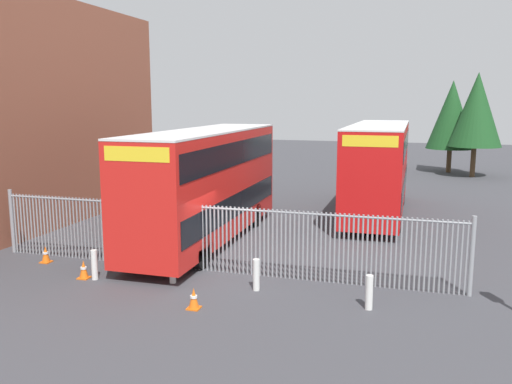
{
  "coord_description": "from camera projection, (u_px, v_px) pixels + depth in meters",
  "views": [
    {
      "loc": [
        5.91,
        -15.81,
        5.55
      ],
      "look_at": [
        0.0,
        4.0,
        2.0
      ],
      "focal_mm": 37.57,
      "sensor_mm": 36.0,
      "label": 1
    }
  ],
  "objects": [
    {
      "name": "bollard_far_right",
      "position": [
        369.0,
        292.0,
        14.32
      ],
      "size": [
        0.2,
        0.2,
        0.95
      ],
      "primitive_type": "cylinder",
      "color": "silver",
      "rests_on": "ground"
    },
    {
      "name": "bollard_near_right",
      "position": [
        256.0,
        275.0,
        15.77
      ],
      "size": [
        0.2,
        0.2,
        0.95
      ],
      "primitive_type": "cylinder",
      "color": "silver",
      "rests_on": "ground"
    },
    {
      "name": "bollard_near_left",
      "position": [
        94.0,
        265.0,
        16.73
      ],
      "size": [
        0.2,
        0.2,
        0.95
      ],
      "primitive_type": "cylinder",
      "color": "silver",
      "rests_on": "ground"
    },
    {
      "name": "tree_tall_back",
      "position": [
        452.0,
        115.0,
        41.06
      ],
      "size": [
        3.64,
        3.64,
        7.05
      ],
      "color": "#4C3823",
      "rests_on": "ground"
    },
    {
      "name": "double_decker_bus_behind_fence_left",
      "position": [
        378.0,
        166.0,
        25.88
      ],
      "size": [
        2.54,
        10.81,
        4.42
      ],
      "color": "red",
      "rests_on": "ground"
    },
    {
      "name": "traffic_cone_near_kerb",
      "position": [
        194.0,
        299.0,
        14.39
      ],
      "size": [
        0.34,
        0.34,
        0.59
      ],
      "color": "orange",
      "rests_on": "ground"
    },
    {
      "name": "bollard_center_front",
      "position": [
        172.0,
        268.0,
        16.41
      ],
      "size": [
        0.2,
        0.2,
        0.95
      ],
      "primitive_type": "cylinder",
      "color": "silver",
      "rests_on": "ground"
    },
    {
      "name": "tree_short_side",
      "position": [
        477.0,
        110.0,
        38.46
      ],
      "size": [
        3.72,
        3.72,
        7.54
      ],
      "color": "#4C3823",
      "rests_on": "ground"
    },
    {
      "name": "traffic_cone_by_gate",
      "position": [
        84.0,
        270.0,
        16.85
      ],
      "size": [
        0.34,
        0.34,
        0.59
      ],
      "color": "orange",
      "rests_on": "ground"
    },
    {
      "name": "ground_plane",
      "position": [
        280.0,
        220.0,
        25.09
      ],
      "size": [
        100.0,
        100.0,
        0.0
      ],
      "primitive_type": "plane",
      "color": "#3D3D42"
    },
    {
      "name": "traffic_cone_mid_forecourt",
      "position": [
        46.0,
        254.0,
        18.51
      ],
      "size": [
        0.34,
        0.34,
        0.59
      ],
      "color": "orange",
      "rests_on": "ground"
    },
    {
      "name": "palisade_fence",
      "position": [
        213.0,
        236.0,
        17.41
      ],
      "size": [
        15.9,
        0.14,
        2.35
      ],
      "color": "gray",
      "rests_on": "ground"
    },
    {
      "name": "double_decker_bus_near_gate",
      "position": [
        206.0,
        181.0,
        20.96
      ],
      "size": [
        2.54,
        10.81,
        4.42
      ],
      "color": "red",
      "rests_on": "ground"
    }
  ]
}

